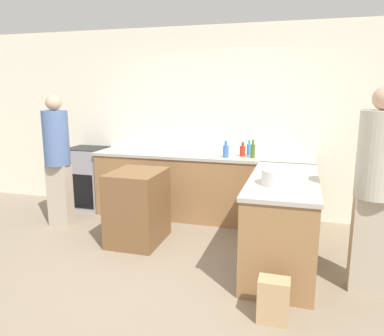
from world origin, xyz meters
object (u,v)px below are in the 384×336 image
object	(u,v)px
water_bottle_blue	(226,151)
hot_sauce_bottle	(243,151)
island_table	(138,207)
person_at_peninsula	(376,184)
range_oven	(88,178)
dish_soap_bottle	(249,149)
olive_oil_bottle	(253,151)
mixing_bowl	(282,177)
person_by_range	(57,156)
paper_bag	(273,300)

from	to	relation	value
water_bottle_blue	hot_sauce_bottle	distance (m)	0.25
island_table	hot_sauce_bottle	size ratio (longest dim) A/B	4.58
hot_sauce_bottle	person_at_peninsula	size ratio (longest dim) A/B	0.10
range_oven	dish_soap_bottle	bearing A→B (deg)	2.10
olive_oil_bottle	person_at_peninsula	distance (m)	1.90
person_at_peninsula	mixing_bowl	bearing A→B (deg)	176.49
island_table	hot_sauce_bottle	distance (m)	1.62
person_by_range	hot_sauce_bottle	bearing A→B (deg)	19.53
person_at_peninsula	paper_bag	size ratio (longest dim) A/B	5.10
island_table	water_bottle_blue	xyz separation A→B (m)	(0.89, 0.90, 0.58)
range_oven	person_at_peninsula	distance (m)	4.14
mixing_bowl	water_bottle_blue	size ratio (longest dim) A/B	1.72
mixing_bowl	dish_soap_bottle	distance (m)	1.64
water_bottle_blue	range_oven	bearing A→B (deg)	175.84
dish_soap_bottle	hot_sauce_bottle	size ratio (longest dim) A/B	1.11
water_bottle_blue	paper_bag	bearing A→B (deg)	-68.75
water_bottle_blue	person_by_range	size ratio (longest dim) A/B	0.13
range_oven	hot_sauce_bottle	world-z (taller)	hot_sauce_bottle
range_oven	island_table	bearing A→B (deg)	-38.74
dish_soap_bottle	range_oven	bearing A→B (deg)	-177.90
island_table	person_by_range	world-z (taller)	person_by_range
person_by_range	paper_bag	world-z (taller)	person_by_range
island_table	olive_oil_bottle	world-z (taller)	olive_oil_bottle
range_oven	olive_oil_bottle	world-z (taller)	olive_oil_bottle
water_bottle_blue	person_at_peninsula	bearing A→B (deg)	-40.13
island_table	hot_sauce_bottle	bearing A→B (deg)	43.92
dish_soap_bottle	island_table	bearing A→B (deg)	-135.26
dish_soap_bottle	person_at_peninsula	world-z (taller)	person_at_peninsula
island_table	dish_soap_bottle	world-z (taller)	dish_soap_bottle
paper_bag	mixing_bowl	bearing A→B (deg)	91.06
hot_sauce_bottle	mixing_bowl	bearing A→B (deg)	-67.63
range_oven	olive_oil_bottle	xyz separation A→B (m)	(2.56, -0.09, 0.56)
hot_sauce_bottle	person_by_range	xyz separation A→B (m)	(-2.33, -0.83, -0.05)
dish_soap_bottle	mixing_bowl	bearing A→B (deg)	-71.43
range_oven	hot_sauce_bottle	distance (m)	2.47
olive_oil_bottle	range_oven	bearing A→B (deg)	177.99
mixing_bowl	water_bottle_blue	world-z (taller)	water_bottle_blue
person_at_peninsula	olive_oil_bottle	bearing A→B (deg)	131.38
water_bottle_blue	hot_sauce_bottle	size ratio (longest dim) A/B	1.17
hot_sauce_bottle	person_at_peninsula	xyz separation A→B (m)	(1.40, -1.50, -0.00)
olive_oil_bottle	water_bottle_blue	distance (m)	0.36
range_oven	mixing_bowl	world-z (taller)	mixing_bowl
dish_soap_bottle	paper_bag	xyz separation A→B (m)	(0.54, -2.34, -0.83)
olive_oil_bottle	dish_soap_bottle	xyz separation A→B (m)	(-0.07, 0.18, -0.01)
person_at_peninsula	paper_bag	bearing A→B (deg)	-136.88
olive_oil_bottle	dish_soap_bottle	size ratio (longest dim) A/B	1.16
olive_oil_bottle	person_at_peninsula	xyz separation A→B (m)	(1.25, -1.42, -0.02)
island_table	person_by_range	size ratio (longest dim) A/B	0.50
range_oven	mixing_bowl	size ratio (longest dim) A/B	2.46
mixing_bowl	water_bottle_blue	distance (m)	1.53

